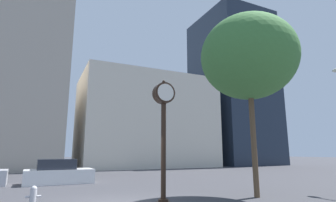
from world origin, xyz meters
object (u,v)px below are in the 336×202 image
Objects in this scene: street_clock at (164,121)px; fire_hydrant_near at (33,195)px; car_white at (58,173)px; bare_tree at (248,57)px.

fire_hydrant_near is at bearing 152.84° from street_clock.
car_white is 12.97m from bare_tree.
street_clock is 9.72m from car_white.
car_white is 6.80m from fire_hydrant_near.
fire_hydrant_near is (-4.27, 2.19, -2.73)m from street_clock.
street_clock reaches higher than fire_hydrant_near.
street_clock is 5.40m from bare_tree.
bare_tree is at bearing -15.00° from fire_hydrant_near.
street_clock is at bearing 178.48° from bare_tree.
car_white is 0.48× the size of bare_tree.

